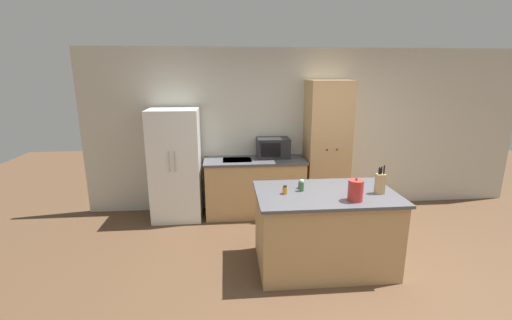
{
  "coord_description": "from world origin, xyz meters",
  "views": [
    {
      "loc": [
        -1.36,
        -3.14,
        2.22
      ],
      "look_at": [
        -0.95,
        1.4,
        1.05
      ],
      "focal_mm": 24.0,
      "sensor_mm": 36.0,
      "label": 1
    }
  ],
  "objects": [
    {
      "name": "ground_plane",
      "position": [
        0.0,
        0.0,
        0.0
      ],
      "size": [
        14.0,
        14.0,
        0.0
      ],
      "primitive_type": "plane",
      "color": "brown"
    },
    {
      "name": "wall_back",
      "position": [
        0.0,
        2.33,
        1.3
      ],
      "size": [
        7.2,
        0.06,
        2.6
      ],
      "color": "beige",
      "rests_on": "ground_plane"
    },
    {
      "name": "refrigerator",
      "position": [
        -2.13,
        1.99,
        0.85
      ],
      "size": [
        0.74,
        0.65,
        1.7
      ],
      "color": "white",
      "rests_on": "ground_plane"
    },
    {
      "name": "back_counter",
      "position": [
        -0.92,
        2.01,
        0.46
      ],
      "size": [
        1.58,
        0.62,
        0.91
      ],
      "color": "tan",
      "rests_on": "ground_plane"
    },
    {
      "name": "pantry_cabinet",
      "position": [
        0.23,
        2.02,
        1.06
      ],
      "size": [
        0.65,
        0.58,
        2.11
      ],
      "color": "tan",
      "rests_on": "ground_plane"
    },
    {
      "name": "kitchen_island",
      "position": [
        -0.25,
        0.42,
        0.46
      ],
      "size": [
        1.58,
        0.98,
        0.91
      ],
      "color": "tan",
      "rests_on": "ground_plane"
    },
    {
      "name": "microwave",
      "position": [
        -0.61,
        2.11,
        1.06
      ],
      "size": [
        0.51,
        0.34,
        0.31
      ],
      "color": "#232326",
      "rests_on": "back_counter"
    },
    {
      "name": "knife_block",
      "position": [
        0.33,
        0.33,
        1.03
      ],
      "size": [
        0.09,
        0.08,
        0.32
      ],
      "color": "tan",
      "rests_on": "kitchen_island"
    },
    {
      "name": "spice_bottle_tall_dark",
      "position": [
        -0.72,
        0.4,
        0.95
      ],
      "size": [
        0.06,
        0.06,
        0.1
      ],
      "color": "orange",
      "rests_on": "kitchen_island"
    },
    {
      "name": "spice_bottle_short_red",
      "position": [
        -0.51,
        0.48,
        0.97
      ],
      "size": [
        0.05,
        0.05,
        0.13
      ],
      "color": "#337033",
      "rests_on": "kitchen_island"
    },
    {
      "name": "spice_bottle_amber_oil",
      "position": [
        -0.5,
        0.57,
        0.95
      ],
      "size": [
        0.05,
        0.05,
        0.09
      ],
      "color": "#563319",
      "rests_on": "kitchen_island"
    },
    {
      "name": "kettle",
      "position": [
        -0.02,
        0.13,
        1.02
      ],
      "size": [
        0.16,
        0.16,
        0.25
      ],
      "color": "#B72D28",
      "rests_on": "kitchen_island"
    }
  ]
}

